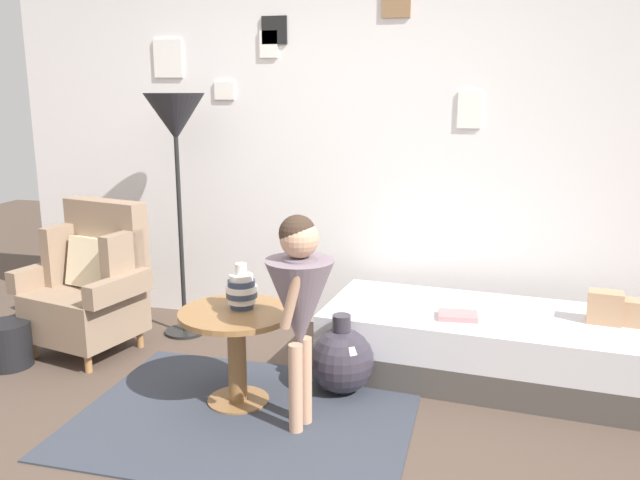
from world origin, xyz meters
name	(u,v)px	position (x,y,z in m)	size (l,w,h in m)	color
ground_plane	(236,464)	(0.00, 0.00, 0.00)	(12.00, 12.00, 0.00)	#4C3D33
gallery_wall	(335,144)	(0.00, 1.95, 1.30)	(4.80, 0.12, 2.60)	silver
rug	(246,416)	(-0.11, 0.42, 0.01)	(1.72, 1.33, 0.01)	#333842
armchair	(91,285)	(-1.41, 1.05, 0.44)	(0.84, 0.71, 0.97)	#9E7042
daybed	(488,345)	(1.10, 1.25, 0.20)	(1.96, 0.96, 0.40)	#4C4742
pillow_head	(635,313)	(1.87, 1.24, 0.47)	(0.20, 0.12, 0.15)	tan
pillow_mid	(605,307)	(1.71, 1.24, 0.49)	(0.18, 0.12, 0.18)	tan
side_table	(236,336)	(-0.21, 0.57, 0.38)	(0.61, 0.61, 0.53)	olive
vase_striped	(242,290)	(-0.20, 0.62, 0.63)	(0.17, 0.17, 0.25)	#2D384C
floor_lamp	(175,127)	(-0.96, 1.46, 1.43)	(0.40, 0.40, 1.65)	black
person_child	(300,296)	(0.19, 0.39, 0.70)	(0.34, 0.34, 1.10)	tan
book_on_daybed	(458,316)	(0.92, 1.11, 0.42)	(0.22, 0.16, 0.03)	#C7787A
demijohn_near	(341,360)	(0.30, 0.84, 0.19)	(0.37, 0.37, 0.46)	#332D38
magazine_basket	(8,345)	(-1.76, 0.67, 0.14)	(0.28, 0.28, 0.28)	black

